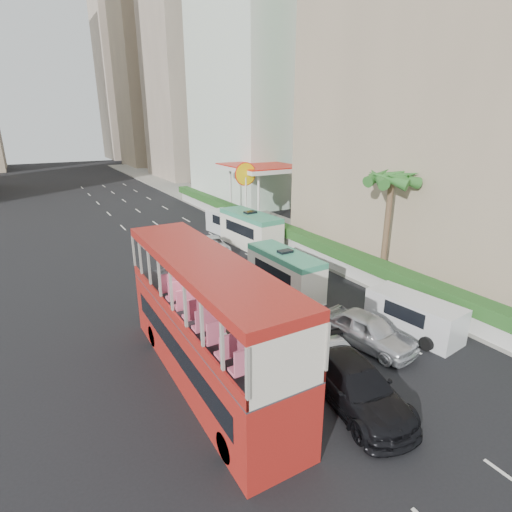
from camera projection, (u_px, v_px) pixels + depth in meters
ground_plane at (326, 339)px, 18.71m from camera, size 200.00×200.00×0.00m
double_decker_bus at (206, 321)px, 15.06m from camera, size 2.50×11.00×5.06m
car_silver_lane_a at (329, 375)px, 16.05m from camera, size 1.57×4.30×1.41m
car_silver_lane_b at (367, 345)px, 18.19m from camera, size 2.55×4.74×1.53m
car_black at (354, 403)px, 14.47m from camera, size 3.05×5.67×1.56m
van_asset at (213, 252)px, 31.07m from camera, size 2.60×4.57×1.20m
minibus_near at (285, 272)px, 23.60m from camera, size 2.00×5.57×2.45m
minibus_far at (250, 230)px, 32.12m from camera, size 2.50×6.37×2.77m
panel_van_near at (414, 316)px, 19.06m from camera, size 2.28×4.60×1.77m
panel_van_far at (229, 224)px, 35.88m from camera, size 2.53×5.05×1.94m
sidewalk at (243, 214)px, 43.46m from camera, size 6.00×120.00×0.18m
kerb_wall at (276, 236)px, 32.91m from camera, size 0.30×44.00×1.00m
hedge at (276, 226)px, 32.64m from camera, size 1.10×44.00×0.70m
palm_tree at (386, 229)px, 24.60m from camera, size 0.36×0.36×6.40m
shell_station at (261, 192)px, 41.43m from camera, size 6.50×8.00×5.50m
tower_mid at (196, 25)px, 66.82m from camera, size 16.00×16.00×50.00m
tower_far_a at (151, 62)px, 87.01m from camera, size 14.00×14.00×44.00m
tower_far_b at (128, 80)px, 105.70m from camera, size 14.00×14.00×40.00m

